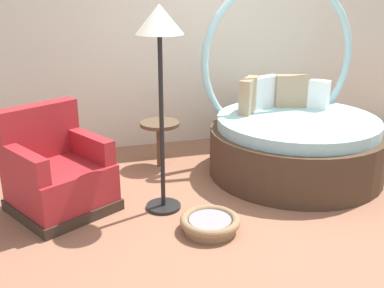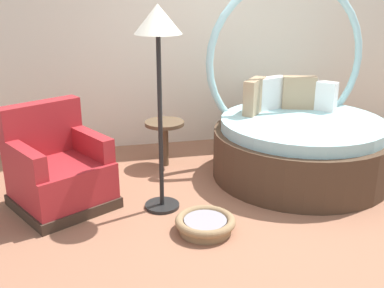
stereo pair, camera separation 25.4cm
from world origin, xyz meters
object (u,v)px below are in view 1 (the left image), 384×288
at_px(pet_basket, 210,223).
at_px(round_daybed, 293,135).
at_px(side_table, 160,130).
at_px(floor_lamp, 160,40).
at_px(red_armchair, 57,175).

bearing_deg(pet_basket, round_daybed, 38.22).
relative_size(pet_basket, side_table, 0.98).
bearing_deg(floor_lamp, pet_basket, -61.44).
bearing_deg(side_table, red_armchair, -145.92).
distance_m(red_armchair, floor_lamp, 1.54).
height_order(round_daybed, pet_basket, round_daybed).
relative_size(pet_basket, floor_lamp, 0.28).
bearing_deg(red_armchair, round_daybed, 5.03).
bearing_deg(red_armchair, floor_lamp, -16.25).
bearing_deg(floor_lamp, red_armchair, 163.75).
xyz_separation_m(red_armchair, pet_basket, (1.21, -0.79, -0.26)).
distance_m(round_daybed, pet_basket, 1.66).
height_order(side_table, floor_lamp, floor_lamp).
height_order(red_armchair, side_table, red_armchair).
bearing_deg(red_armchair, pet_basket, -33.19).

